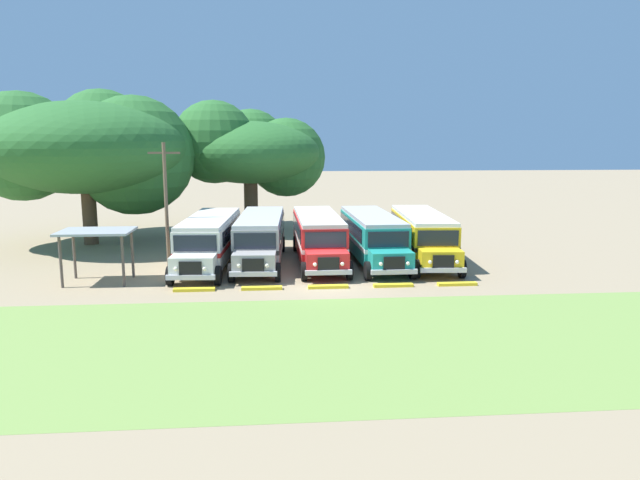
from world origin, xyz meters
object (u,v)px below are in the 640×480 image
utility_pole (166,201)px  parked_bus_slot_2 (318,235)px  broad_shade_tree (251,150)px  secondary_tree (91,148)px  waiting_shelter (96,235)px  parked_bus_slot_1 (261,236)px  parked_bus_slot_0 (209,238)px  parked_bus_slot_3 (372,235)px  parked_bus_slot_4 (422,234)px

utility_pole → parked_bus_slot_2: bearing=3.3°
broad_shade_tree → secondary_tree: secondary_tree is taller
broad_shade_tree → waiting_shelter: broad_shade_tree is taller
broad_shade_tree → utility_pole: 14.24m
parked_bus_slot_1 → broad_shade_tree: size_ratio=0.91×
parked_bus_slot_0 → waiting_shelter: size_ratio=3.03×
parked_bus_slot_0 → parked_bus_slot_3: (9.71, 0.34, 0.00)m
parked_bus_slot_0 → waiting_shelter: 6.57m
utility_pole → parked_bus_slot_1: bearing=5.1°
parked_bus_slot_4 → utility_pole: bearing=-84.2°
parked_bus_slot_2 → utility_pole: (-8.82, -0.50, 2.23)m
secondary_tree → parked_bus_slot_4: bearing=-20.1°
parked_bus_slot_0 → parked_bus_slot_1: bearing=102.7°
broad_shade_tree → parked_bus_slot_3: bearing=-59.4°
parked_bus_slot_0 → parked_bus_slot_1: 3.01m
parked_bus_slot_1 → parked_bus_slot_3: size_ratio=1.00×
broad_shade_tree → secondary_tree: 11.97m
secondary_tree → broad_shade_tree: bearing=23.6°
parked_bus_slot_0 → utility_pole: 3.27m
broad_shade_tree → utility_pole: broad_shade_tree is taller
parked_bus_slot_4 → broad_shade_tree: (-10.78, 12.75, 4.87)m
parked_bus_slot_1 → parked_bus_slot_2: bearing=93.3°
parked_bus_slot_0 → broad_shade_tree: (2.06, 13.26, 4.87)m
secondary_tree → utility_pole: (6.52, -8.48, -2.91)m
parked_bus_slot_1 → utility_pole: utility_pole is taller
parked_bus_slot_2 → secondary_tree: secondary_tree is taller
parked_bus_slot_4 → broad_shade_tree: 17.39m
utility_pole → waiting_shelter: size_ratio=1.98×
waiting_shelter → parked_bus_slot_2: bearing=20.3°
parked_bus_slot_3 → waiting_shelter: size_ratio=3.02×
parked_bus_slot_3 → utility_pole: utility_pole is taller
broad_shade_tree → secondary_tree: (-10.97, -4.79, 0.27)m
parked_bus_slot_1 → utility_pole: 5.83m
parked_bus_slot_2 → utility_pole: size_ratio=1.52×
parked_bus_slot_0 → secondary_tree: size_ratio=0.73×
parked_bus_slot_4 → secondary_tree: size_ratio=0.73×
parked_bus_slot_0 → parked_bus_slot_2: size_ratio=1.01×
broad_shade_tree → utility_pole: bearing=-108.6°
parked_bus_slot_4 → waiting_shelter: size_ratio=3.04×
parked_bus_slot_2 → parked_bus_slot_3: 3.28m
parked_bus_slot_2 → utility_pole: bearing=-87.3°
secondary_tree → utility_pole: 11.08m
parked_bus_slot_0 → parked_bus_slot_4: same height
parked_bus_slot_4 → parked_bus_slot_1: bearing=-85.9°
parked_bus_slot_3 → parked_bus_slot_2: bearing=-94.0°
parked_bus_slot_2 → waiting_shelter: (-11.70, -4.32, 0.87)m
parked_bus_slot_3 → secondary_tree: bearing=-114.8°
utility_pole → parked_bus_slot_0: bearing=0.1°
parked_bus_slot_2 → waiting_shelter: size_ratio=3.01×
broad_shade_tree → utility_pole: (-4.46, -13.26, -2.64)m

